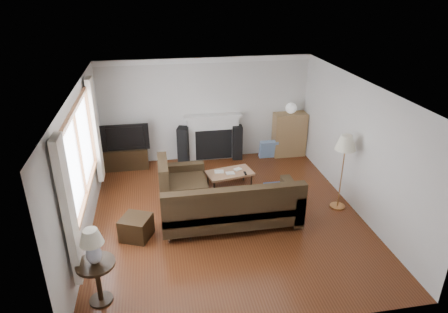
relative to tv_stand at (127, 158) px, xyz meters
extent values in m
cube|color=#512612|center=(1.96, -2.49, -0.25)|extent=(5.10, 5.60, 0.04)
cube|color=white|center=(1.96, -2.49, 2.25)|extent=(5.10, 5.60, 0.04)
cube|color=silver|center=(1.96, 0.26, 1.00)|extent=(5.00, 0.04, 2.50)
cube|color=silver|center=(1.96, -5.24, 1.00)|extent=(5.00, 0.04, 2.50)
cube|color=silver|center=(-0.54, -2.49, 1.00)|extent=(0.04, 5.50, 2.50)
cube|color=silver|center=(4.46, -2.49, 1.00)|extent=(0.04, 5.50, 2.50)
cube|color=brown|center=(-0.49, -2.69, 1.30)|extent=(0.12, 2.74, 1.54)
cube|color=white|center=(-0.44, -4.21, 1.15)|extent=(0.10, 0.35, 2.10)
cube|color=white|center=(-0.44, -1.17, 1.15)|extent=(0.10, 0.35, 2.10)
cube|color=white|center=(2.11, 0.15, 0.32)|extent=(1.40, 0.26, 1.15)
cube|color=black|center=(0.00, 0.00, 0.00)|extent=(1.00, 0.45, 0.50)
imported|color=black|center=(0.03, 0.00, 0.56)|extent=(1.08, 0.14, 0.62)
cube|color=black|center=(1.36, 0.04, 0.20)|extent=(0.33, 0.36, 0.90)
cube|color=black|center=(2.70, 0.06, 0.17)|extent=(0.26, 0.30, 0.85)
cube|color=olive|center=(4.03, 0.03, 0.30)|extent=(0.80, 0.38, 1.11)
sphere|color=white|center=(4.03, 0.03, 0.99)|extent=(0.26, 0.26, 0.26)
cube|color=black|center=(1.98, -2.79, 0.19)|extent=(2.71, 1.98, 0.88)
cube|color=#9A6C49|center=(2.22, -1.43, -0.06)|extent=(1.05, 0.71, 0.38)
cube|color=black|center=(0.28, -2.91, -0.05)|extent=(0.63, 0.63, 0.40)
cube|color=#C07F42|center=(4.18, -2.59, 0.51)|extent=(0.48, 0.48, 1.52)
cube|color=black|center=(-0.19, -4.36, 0.08)|extent=(0.53, 0.53, 0.66)
cube|color=silver|center=(-0.19, -4.36, 0.67)|extent=(0.32, 0.32, 0.52)
camera|label=1|loc=(0.76, -8.89, 3.93)|focal=32.00mm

